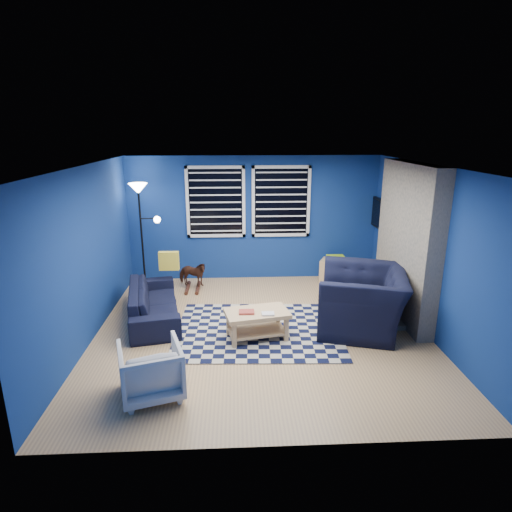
% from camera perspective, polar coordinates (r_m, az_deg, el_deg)
% --- Properties ---
extents(floor, '(5.00, 5.00, 0.00)m').
position_cam_1_polar(floor, '(6.68, 0.65, -9.97)').
color(floor, tan).
rests_on(floor, ground).
extents(ceiling, '(5.00, 5.00, 0.00)m').
position_cam_1_polar(ceiling, '(6.00, 0.72, 11.92)').
color(ceiling, white).
rests_on(ceiling, wall_back).
extents(wall_back, '(5.00, 0.00, 5.00)m').
position_cam_1_polar(wall_back, '(8.65, -0.34, 4.98)').
color(wall_back, navy).
rests_on(wall_back, floor).
extents(wall_left, '(0.00, 5.00, 5.00)m').
position_cam_1_polar(wall_left, '(6.57, -21.64, 0.05)').
color(wall_left, navy).
rests_on(wall_left, floor).
extents(wall_right, '(0.00, 5.00, 5.00)m').
position_cam_1_polar(wall_right, '(6.85, 22.05, 0.64)').
color(wall_right, navy).
rests_on(wall_right, floor).
extents(fireplace, '(0.65, 2.00, 2.50)m').
position_cam_1_polar(fireplace, '(7.25, 19.39, 1.31)').
color(fireplace, gray).
rests_on(fireplace, floor).
extents(window_left, '(1.17, 0.06, 1.42)m').
position_cam_1_polar(window_left, '(8.55, -5.40, 7.16)').
color(window_left, black).
rests_on(window_left, wall_back).
extents(window_right, '(1.17, 0.06, 1.42)m').
position_cam_1_polar(window_right, '(8.59, 3.36, 7.25)').
color(window_right, black).
rests_on(window_right, wall_back).
extents(tv, '(0.07, 1.00, 0.58)m').
position_cam_1_polar(tv, '(8.60, 16.39, 5.26)').
color(tv, black).
rests_on(tv, wall_right).
extents(rug, '(2.59, 2.11, 0.02)m').
position_cam_1_polar(rug, '(6.70, 0.28, -9.82)').
color(rug, black).
rests_on(rug, floor).
extents(sofa, '(2.01, 1.10, 0.56)m').
position_cam_1_polar(sofa, '(7.19, -13.48, -6.05)').
color(sofa, black).
rests_on(sofa, floor).
extents(armchair_big, '(1.71, 1.59, 0.93)m').
position_cam_1_polar(armchair_big, '(6.80, 13.97, -5.70)').
color(armchair_big, black).
rests_on(armchair_big, floor).
extents(armchair_bent, '(0.86, 0.88, 0.64)m').
position_cam_1_polar(armchair_bent, '(5.23, -13.84, -14.58)').
color(armchair_bent, gray).
rests_on(armchair_bent, floor).
extents(rocking_horse, '(0.43, 0.64, 0.50)m').
position_cam_1_polar(rocking_horse, '(8.30, -8.51, -2.39)').
color(rocking_horse, '#401F14').
rests_on(rocking_horse, floor).
extents(coffee_table, '(1.00, 0.70, 0.46)m').
position_cam_1_polar(coffee_table, '(6.33, 0.11, -8.39)').
color(coffee_table, '#E0BD7E').
rests_on(coffee_table, rug).
extents(cabinet, '(0.67, 0.58, 0.56)m').
position_cam_1_polar(cabinet, '(8.75, 10.49, -1.97)').
color(cabinet, '#E0BD7E').
rests_on(cabinet, floor).
extents(floor_lamp, '(0.55, 0.34, 2.03)m').
position_cam_1_polar(floor_lamp, '(8.28, -15.16, 6.82)').
color(floor_lamp, black).
rests_on(floor_lamp, floor).
extents(throw_pillow, '(0.36, 0.11, 0.34)m').
position_cam_1_polar(throw_pillow, '(7.80, -11.53, -0.64)').
color(throw_pillow, yellow).
rests_on(throw_pillow, sofa).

